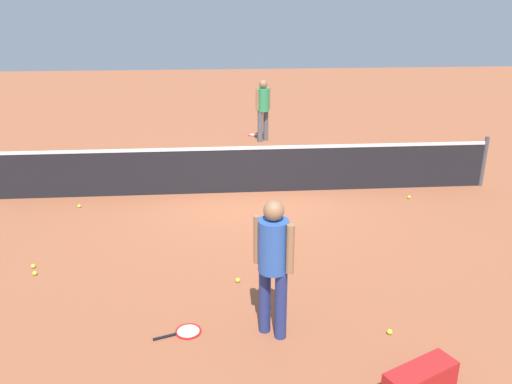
% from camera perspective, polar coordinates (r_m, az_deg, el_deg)
% --- Properties ---
extents(ground_plane, '(40.00, 40.00, 0.00)m').
position_cam_1_polar(ground_plane, '(10.59, -1.05, -0.00)').
color(ground_plane, '#9E5638').
extents(court_net, '(10.09, 0.09, 1.07)m').
position_cam_1_polar(court_net, '(10.42, -1.07, 2.58)').
color(court_net, '#4C4C51').
rests_on(court_net, ground_plane).
extents(player_near_side, '(0.48, 0.48, 1.70)m').
position_cam_1_polar(player_near_side, '(5.80, 1.93, -7.33)').
color(player_near_side, navy).
rests_on(player_near_side, ground_plane).
extents(player_far_side, '(0.48, 0.48, 1.70)m').
position_cam_1_polar(player_far_side, '(14.25, 0.79, 9.61)').
color(player_far_side, '#595960').
rests_on(player_far_side, ground_plane).
extents(tennis_racket_near_player, '(0.61, 0.40, 0.03)m').
position_cam_1_polar(tennis_racket_near_player, '(6.39, -7.78, -15.13)').
color(tennis_racket_near_player, red).
rests_on(tennis_racket_near_player, ground_plane).
extents(tennis_racket_far_player, '(0.61, 0.37, 0.03)m').
position_cam_1_polar(tennis_racket_far_player, '(15.12, -0.20, 6.38)').
color(tennis_racket_far_player, red).
rests_on(tennis_racket_far_player, ground_plane).
extents(tennis_ball_near_player, '(0.07, 0.07, 0.07)m').
position_cam_1_polar(tennis_ball_near_player, '(6.49, 14.63, -14.80)').
color(tennis_ball_near_player, '#C6E033').
rests_on(tennis_ball_near_player, ground_plane).
extents(tennis_ball_by_net, '(0.07, 0.07, 0.07)m').
position_cam_1_polar(tennis_ball_by_net, '(10.67, 16.64, -0.55)').
color(tennis_ball_by_net, '#C6E033').
rests_on(tennis_ball_by_net, ground_plane).
extents(tennis_ball_midcourt, '(0.07, 0.07, 0.07)m').
position_cam_1_polar(tennis_ball_midcourt, '(8.33, -23.52, -7.56)').
color(tennis_ball_midcourt, '#C6E033').
rests_on(tennis_ball_midcourt, ground_plane).
extents(tennis_ball_baseline, '(0.07, 0.07, 0.07)m').
position_cam_1_polar(tennis_ball_baseline, '(10.34, -19.04, -1.50)').
color(tennis_ball_baseline, '#C6E033').
rests_on(tennis_ball_baseline, ground_plane).
extents(tennis_ball_stray_left, '(0.07, 0.07, 0.07)m').
position_cam_1_polar(tennis_ball_stray_left, '(7.31, -2.03, -9.76)').
color(tennis_ball_stray_left, '#C6E033').
rests_on(tennis_ball_stray_left, ground_plane).
extents(tennis_ball_stray_right, '(0.07, 0.07, 0.07)m').
position_cam_1_polar(tennis_ball_stray_right, '(8.12, -23.36, -8.29)').
color(tennis_ball_stray_right, '#C6E033').
rests_on(tennis_ball_stray_right, ground_plane).
extents(equipment_bag, '(0.84, 0.60, 0.28)m').
position_cam_1_polar(equipment_bag, '(5.76, 18.03, -19.08)').
color(equipment_bag, '#B21E1E').
rests_on(equipment_bag, ground_plane).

